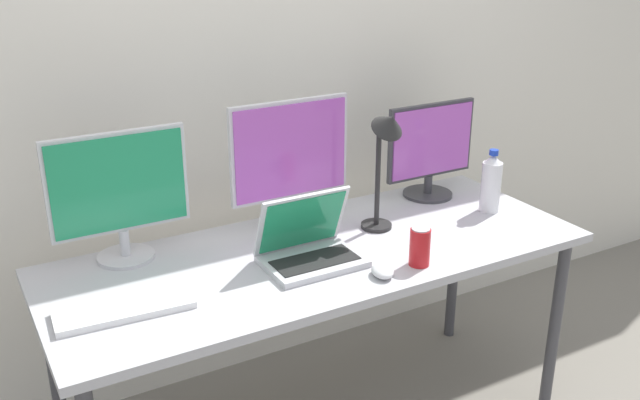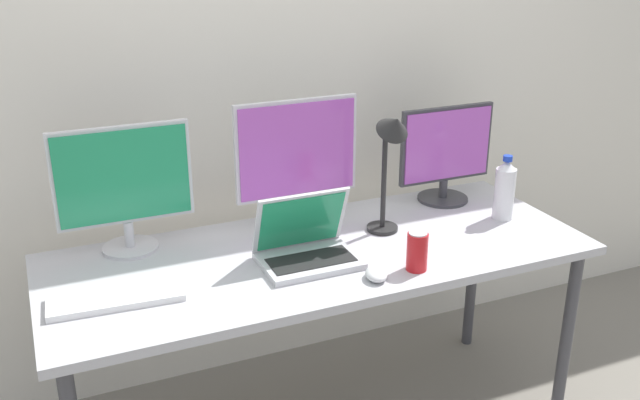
# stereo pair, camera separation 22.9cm
# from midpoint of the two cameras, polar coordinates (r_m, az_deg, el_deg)

# --- Properties ---
(wall_back) EXTENTS (7.00, 0.08, 2.60)m
(wall_back) POSITION_cam_midpoint_polar(r_m,az_deg,el_deg) (2.71, -8.76, 11.49)
(wall_back) COLOR silver
(wall_back) RESTS_ON ground
(work_desk) EXTENTS (1.80, 0.70, 0.74)m
(work_desk) POSITION_cam_midpoint_polar(r_m,az_deg,el_deg) (2.39, -2.76, -5.46)
(work_desk) COLOR #424247
(work_desk) RESTS_ON ground
(monitor_left) EXTENTS (0.44, 0.18, 0.42)m
(monitor_left) POSITION_cam_midpoint_polar(r_m,az_deg,el_deg) (2.33, -18.51, 0.60)
(monitor_left) COLOR silver
(monitor_left) RESTS_ON work_desk
(monitor_center) EXTENTS (0.44, 0.21, 0.46)m
(monitor_center) POSITION_cam_midpoint_polar(r_m,az_deg,el_deg) (2.47, -5.06, 3.14)
(monitor_center) COLOR silver
(monitor_center) RESTS_ON work_desk
(monitor_right) EXTENTS (0.39, 0.20, 0.37)m
(monitor_right) POSITION_cam_midpoint_polar(r_m,az_deg,el_deg) (2.78, 6.51, 4.05)
(monitor_right) COLOR #38383D
(monitor_right) RESTS_ON work_desk
(laptop_silver) EXTENTS (0.31, 0.23, 0.23)m
(laptop_silver) POSITION_cam_midpoint_polar(r_m,az_deg,el_deg) (2.27, -3.82, -3.76)
(laptop_silver) COLOR silver
(laptop_silver) RESTS_ON work_desk
(keyboard_main) EXTENTS (0.39, 0.16, 0.02)m
(keyboard_main) POSITION_cam_midpoint_polar(r_m,az_deg,el_deg) (2.11, -18.46, -8.32)
(keyboard_main) COLOR white
(keyboard_main) RESTS_ON work_desk
(mouse_by_keyboard) EXTENTS (0.09, 0.11, 0.03)m
(mouse_by_keyboard) POSITION_cam_midpoint_polar(r_m,az_deg,el_deg) (2.19, 2.03, -5.78)
(mouse_by_keyboard) COLOR silver
(mouse_by_keyboard) RESTS_ON work_desk
(water_bottle) EXTENTS (0.07, 0.07, 0.24)m
(water_bottle) POSITION_cam_midpoint_polar(r_m,az_deg,el_deg) (2.68, 11.18, 1.27)
(water_bottle) COLOR silver
(water_bottle) RESTS_ON work_desk
(soda_can_near_keyboard) EXTENTS (0.07, 0.07, 0.13)m
(soda_can_near_keyboard) POSITION_cam_midpoint_polar(r_m,az_deg,el_deg) (2.25, 5.12, -3.81)
(soda_can_near_keyboard) COLOR red
(soda_can_near_keyboard) RESTS_ON work_desk
(desk_lamp) EXTENTS (0.11, 0.18, 0.45)m
(desk_lamp) POSITION_cam_midpoint_polar(r_m,az_deg,el_deg) (2.39, 2.58, 4.18)
(desk_lamp) COLOR black
(desk_lamp) RESTS_ON work_desk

